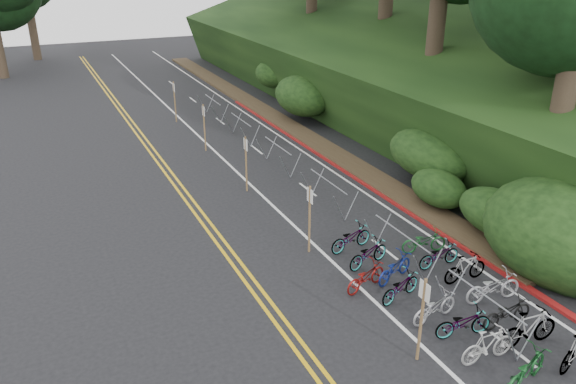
{
  "coord_description": "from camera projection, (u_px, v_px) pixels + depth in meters",
  "views": [
    {
      "loc": [
        -7.42,
        -10.35,
        9.74
      ],
      "look_at": [
        0.9,
        7.38,
        1.3
      ],
      "focal_mm": 35.0,
      "sensor_mm": 36.0,
      "label": 1
    }
  ],
  "objects": [
    {
      "name": "bike_valet",
      "position": [
        453.0,
        292.0,
        16.59
      ],
      "size": [
        3.41,
        9.48,
        1.1
      ],
      "color": "#144C1E",
      "rests_on": "ground"
    },
    {
      "name": "signposts_rest",
      "position": [
        223.0,
        141.0,
        26.66
      ],
      "size": [
        0.08,
        18.4,
        2.5
      ],
      "color": "brown",
      "rests_on": "ground"
    },
    {
      "name": "signpost_near",
      "position": [
        422.0,
        315.0,
        13.99
      ],
      "size": [
        0.08,
        0.4,
        2.43
      ],
      "color": "brown",
      "rests_on": "ground"
    },
    {
      "name": "bike_racks_rest",
      "position": [
        278.0,
        151.0,
        26.99
      ],
      "size": [
        1.14,
        23.0,
        1.17
      ],
      "color": "gray",
      "rests_on": "ground"
    },
    {
      "name": "bike_rack_front",
      "position": [
        483.0,
        305.0,
        15.27
      ],
      "size": [
        1.15,
        2.93,
        1.19
      ],
      "color": "gray",
      "rests_on": "ground"
    },
    {
      "name": "red_curb",
      "position": [
        336.0,
        165.0,
        27.53
      ],
      "size": [
        0.25,
        28.0,
        0.1
      ],
      "primitive_type": "cube",
      "color": "maroon",
      "rests_on": "ground"
    },
    {
      "name": "ground",
      "position": [
        373.0,
        338.0,
        15.35
      ],
      "size": [
        120.0,
        120.0,
        0.0
      ],
      "primitive_type": "plane",
      "color": "black",
      "rests_on": "ground"
    },
    {
      "name": "road_markings",
      "position": [
        255.0,
        198.0,
        23.99
      ],
      "size": [
        7.47,
        80.0,
        0.01
      ],
      "color": "gold",
      "rests_on": "ground"
    },
    {
      "name": "bike_front",
      "position": [
        366.0,
        276.0,
        17.42
      ],
      "size": [
        1.01,
        1.75,
        0.87
      ],
      "primitive_type": "imported",
      "rotation": [
        0.0,
        0.0,
        1.85
      ],
      "color": "maroon",
      "rests_on": "ground"
    },
    {
      "name": "embankment",
      "position": [
        383.0,
        75.0,
        35.22
      ],
      "size": [
        14.3,
        48.14,
        9.11
      ],
      "color": "black",
      "rests_on": "ground"
    }
  ]
}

